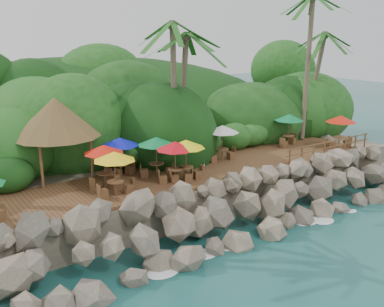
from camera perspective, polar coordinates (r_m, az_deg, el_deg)
ground at (r=23.53m, az=8.52°, el=-11.25°), size 140.00×140.00×0.00m
land_base at (r=35.68m, az=-9.19°, el=-0.12°), size 32.00×25.20×2.10m
jungle_hill at (r=42.62m, az=-13.53°, el=0.75°), size 44.80×28.00×15.40m
seawall at (r=24.40m, az=5.40°, el=-7.17°), size 29.00×4.00×2.30m
terrace at (r=27.01m, az=0.00°, el=-2.45°), size 26.00×5.00×0.20m
jungle_foliage at (r=35.11m, az=-8.40°, el=-2.13°), size 44.00×16.00×12.00m
foam_line at (r=23.71m, az=8.02°, el=-10.93°), size 25.20×0.80×0.06m
palms at (r=28.39m, az=-2.06°, el=18.32°), size 32.12×6.73×12.87m
palapa at (r=26.22m, az=-16.88°, el=4.42°), size 4.92×4.92×4.60m
dining_clusters at (r=25.84m, az=-1.20°, el=1.41°), size 25.75×5.00×2.33m
railing at (r=31.64m, az=17.06°, el=0.87°), size 8.30×0.10×1.00m
waiter at (r=27.67m, az=1.19°, el=0.07°), size 0.73×0.60×1.73m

